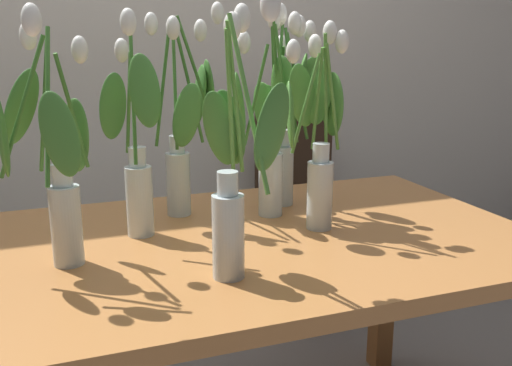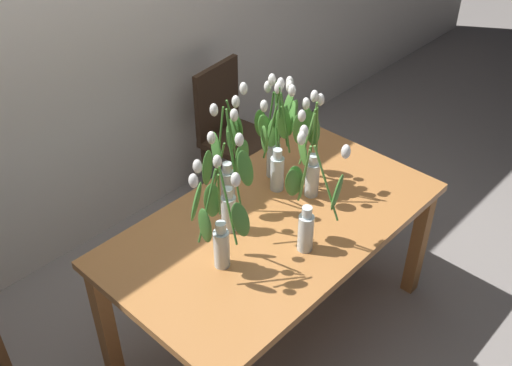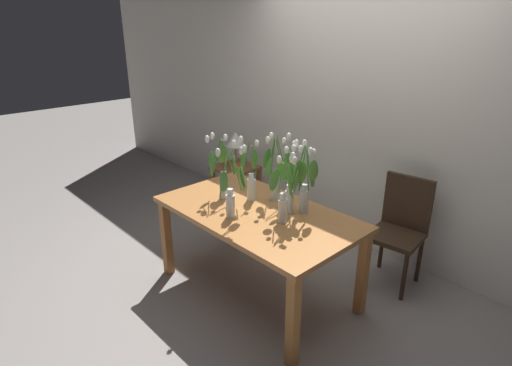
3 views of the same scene
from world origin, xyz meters
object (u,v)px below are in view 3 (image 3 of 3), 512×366
at_px(tulip_vase_1, 276,173).
at_px(tulip_vase_2, 222,172).
at_px(tulip_vase_5, 286,192).
at_px(dining_chair, 400,225).
at_px(tulip_vase_6, 305,184).
at_px(side_table, 236,176).
at_px(dining_table, 257,221).
at_px(tulip_vase_3, 251,178).
at_px(table_lamp, 235,140).
at_px(tulip_vase_4, 292,184).
at_px(pillar_candle, 239,167).
at_px(tulip_vase_0, 233,192).

bearing_deg(tulip_vase_1, tulip_vase_2, -141.29).
bearing_deg(tulip_vase_5, dining_chair, 66.28).
xyz_separation_m(tulip_vase_1, dining_chair, (0.73, 0.75, -0.45)).
distance_m(tulip_vase_6, side_table, 1.81).
distance_m(tulip_vase_5, dining_chair, 1.15).
bearing_deg(dining_chair, dining_table, -124.87).
bearing_deg(dining_chair, tulip_vase_3, -134.97).
height_order(tulip_vase_5, table_lamp, tulip_vase_5).
height_order(tulip_vase_4, pillar_candle, tulip_vase_4).
xyz_separation_m(tulip_vase_2, tulip_vase_3, (0.19, 0.14, -0.04)).
bearing_deg(tulip_vase_2, tulip_vase_3, 35.43).
distance_m(tulip_vase_3, tulip_vase_5, 0.47).
distance_m(tulip_vase_1, tulip_vase_6, 0.31).
xyz_separation_m(tulip_vase_5, pillar_candle, (-1.46, 0.82, -0.38)).
bearing_deg(pillar_candle, tulip_vase_2, -47.35).
relative_size(tulip_vase_1, tulip_vase_2, 1.06).
relative_size(tulip_vase_1, dining_chair, 0.63).
xyz_separation_m(tulip_vase_2, pillar_candle, (-0.80, 0.87, -0.38)).
distance_m(side_table, table_lamp, 0.42).
bearing_deg(side_table, tulip_vase_4, -25.73).
bearing_deg(tulip_vase_2, tulip_vase_0, -27.46).
bearing_deg(pillar_candle, tulip_vase_3, -36.36).
relative_size(tulip_vase_3, side_table, 1.01).
bearing_deg(pillar_candle, tulip_vase_4, -25.77).
relative_size(dining_table, tulip_vase_6, 2.80).
xyz_separation_m(tulip_vase_6, dining_chair, (0.42, 0.76, -0.45)).
height_order(dining_table, tulip_vase_1, tulip_vase_1).
bearing_deg(dining_chair, tulip_vase_5, -113.72).
bearing_deg(tulip_vase_2, dining_chair, 43.50).
height_order(table_lamp, pillar_candle, table_lamp).
xyz_separation_m(tulip_vase_3, pillar_candle, (-1.00, 0.73, -0.34)).
xyz_separation_m(tulip_vase_0, tulip_vase_4, (0.23, 0.38, 0.02)).
distance_m(tulip_vase_0, tulip_vase_2, 0.39).
xyz_separation_m(dining_chair, pillar_candle, (-1.88, -0.15, 0.06)).
height_order(dining_chair, pillar_candle, dining_chair).
distance_m(dining_table, pillar_candle, 1.46).
distance_m(tulip_vase_0, tulip_vase_5, 0.39).
distance_m(tulip_vase_3, table_lamp, 1.40).
bearing_deg(dining_table, tulip_vase_2, -175.34).
height_order(tulip_vase_0, tulip_vase_5, tulip_vase_0).
height_order(tulip_vase_3, side_table, tulip_vase_3).
bearing_deg(side_table, dining_chair, 2.59).
bearing_deg(tulip_vase_2, dining_table, 4.66).
relative_size(tulip_vase_6, dining_chair, 0.62).
height_order(tulip_vase_1, side_table, tulip_vase_1).
bearing_deg(tulip_vase_5, table_lamp, 150.77).
relative_size(tulip_vase_4, tulip_vase_5, 1.09).
distance_m(tulip_vase_4, table_lamp, 1.71).
distance_m(tulip_vase_1, tulip_vase_5, 0.38).
relative_size(dining_chair, pillar_candle, 12.40).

